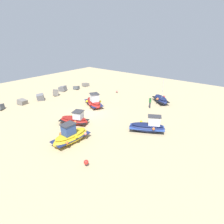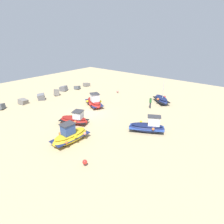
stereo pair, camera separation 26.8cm
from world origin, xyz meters
The scene contains 10 objects.
ground_plane centered at (0.00, 0.00, 0.00)m, with size 53.76×53.76×0.00m, color tan.
fishing_boat_0 centered at (-3.54, -1.06, 0.56)m, with size 2.71×3.89×1.71m.
fishing_boat_1 centered at (-6.73, -4.08, 0.68)m, with size 4.19×2.15×2.13m.
fishing_boat_2 centered at (0.24, -9.04, 0.62)m, with size 3.24×4.24×1.96m.
fishing_boat_3 centered at (10.14, -5.74, 0.52)m, with size 3.47×3.74×3.82m.
fishing_boat_4 centered at (2.41, 1.43, 0.65)m, with size 3.44×4.64×2.09m.
person_walking centered at (6.91, -5.60, 0.99)m, with size 0.32×0.32×1.72m.
breakwater_rocks centered at (-0.30, 10.80, 0.44)m, with size 20.82×3.15×1.36m.
mooring_buoy_0 centered at (9.99, 2.88, 0.31)m, with size 0.40×0.40×0.51m.
mooring_buoy_1 centered at (-8.53, -8.15, 0.40)m, with size 0.41×0.41×0.61m.
Camera 1 is at (-17.91, -18.48, 10.55)m, focal length 31.97 mm.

